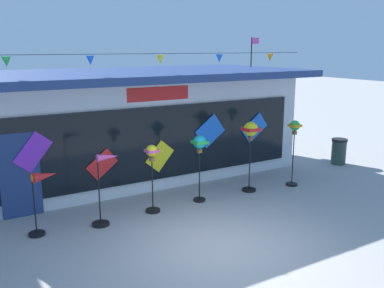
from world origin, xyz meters
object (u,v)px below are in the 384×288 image
at_px(kite_shop_building, 130,122).
at_px(wind_spinner_right, 251,136).
at_px(trash_bin, 339,151).
at_px(wind_spinner_center_right, 200,149).
at_px(wind_spinner_far_left, 43,189).
at_px(wind_spinner_left, 104,185).
at_px(wind_spinner_far_right, 294,137).
at_px(wind_spinner_center_left, 152,165).

xyz_separation_m(kite_shop_building, wind_spinner_right, (2.14, -3.25, -0.08)).
bearing_deg(kite_shop_building, trash_bin, -21.82).
bearing_deg(wind_spinner_right, trash_bin, 8.60).
bearing_deg(wind_spinner_center_right, trash_bin, 6.02).
relative_size(wind_spinner_far_left, wind_spinner_right, 0.71).
xyz_separation_m(wind_spinner_left, wind_spinner_far_right, (5.54, -0.09, 0.49)).
bearing_deg(wind_spinner_center_right, wind_spinner_far_right, -5.34).
bearing_deg(wind_spinner_far_right, wind_spinner_right, 169.77).
relative_size(wind_spinner_left, trash_bin, 1.87).
height_order(kite_shop_building, wind_spinner_center_left, kite_shop_building).
bearing_deg(wind_spinner_center_right, wind_spinner_right, -1.10).
height_order(wind_spinner_center_left, wind_spinner_center_right, wind_spinner_center_right).
bearing_deg(wind_spinner_far_left, wind_spinner_left, -8.32).
distance_m(wind_spinner_far_left, wind_spinner_far_right, 6.83).
height_order(wind_spinner_far_left, wind_spinner_center_left, wind_spinner_center_left).
xyz_separation_m(wind_spinner_left, wind_spinner_right, (4.18, 0.16, 0.62)).
bearing_deg(trash_bin, kite_shop_building, 158.18).
distance_m(wind_spinner_far_right, trash_bin, 3.27).
bearing_deg(kite_shop_building, wind_spinner_far_right, -44.98).
distance_m(wind_spinner_center_left, wind_spinner_far_right, 4.32).
distance_m(wind_spinner_far_left, wind_spinner_center_left, 2.51).
height_order(wind_spinner_left, wind_spinner_far_right, wind_spinner_far_right).
distance_m(kite_shop_building, wind_spinner_center_left, 3.41).
height_order(kite_shop_building, wind_spinner_left, kite_shop_building).
height_order(wind_spinner_center_left, wind_spinner_far_right, wind_spinner_far_right).
height_order(wind_spinner_left, trash_bin, wind_spinner_left).
bearing_deg(wind_spinner_far_left, trash_bin, 3.66).
bearing_deg(wind_spinner_left, wind_spinner_far_left, 171.68).
bearing_deg(wind_spinner_center_left, trash_bin, 5.37).
bearing_deg(wind_spinner_center_left, kite_shop_building, 76.10).
xyz_separation_m(wind_spinner_far_left, wind_spinner_right, (5.45, -0.03, 0.55)).
distance_m(wind_spinner_center_right, trash_bin, 6.05).
distance_m(wind_spinner_right, trash_bin, 4.53).
height_order(wind_spinner_far_right, trash_bin, wind_spinner_far_right).
distance_m(wind_spinner_center_left, trash_bin, 7.37).
height_order(wind_spinner_right, trash_bin, wind_spinner_right).
bearing_deg(kite_shop_building, wind_spinner_right, -56.66).
distance_m(wind_spinner_right, wind_spinner_far_right, 1.39).
xyz_separation_m(wind_spinner_far_left, wind_spinner_left, (1.27, -0.19, -0.07)).
bearing_deg(wind_spinner_far_left, kite_shop_building, 44.24).
bearing_deg(kite_shop_building, wind_spinner_center_right, -80.42).
bearing_deg(wind_spinner_center_right, kite_shop_building, 99.58).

